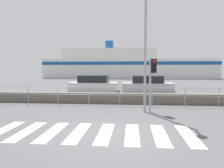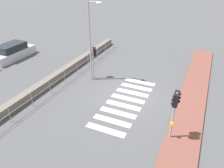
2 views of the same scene
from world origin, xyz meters
name	(u,v)px [view 1 (image 1 of 2)]	position (x,y,z in m)	size (l,w,h in m)	color
ground_plane	(111,133)	(0.00, 0.00, 0.00)	(160.00, 160.00, 0.00)	#4C4C4F
crosswalk	(92,133)	(-0.65, 0.00, 0.00)	(6.75, 2.40, 0.01)	silver
seawall	(121,98)	(0.00, 6.27, 0.31)	(20.31, 0.55, 0.63)	#6B6056
harbor_fence	(120,93)	(0.00, 5.39, 0.73)	(18.32, 0.04, 1.11)	#9EA0A3
traffic_light_far	(153,73)	(1.68, 3.66, 1.92)	(0.34, 0.32, 2.61)	#9EA0A3
streetlamp	(146,33)	(1.32, 3.53, 3.81)	(0.32, 1.11, 6.16)	#9EA0A3
ferry_boat	(125,66)	(-0.86, 40.84, 2.66)	(35.65, 8.46, 8.06)	white
parked_car_white	(94,84)	(-2.91, 13.14, 0.63)	(4.51, 1.87, 1.48)	silver
parked_car_silver	(148,85)	(2.12, 13.14, 0.62)	(4.60, 1.86, 1.46)	#BCBCC1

